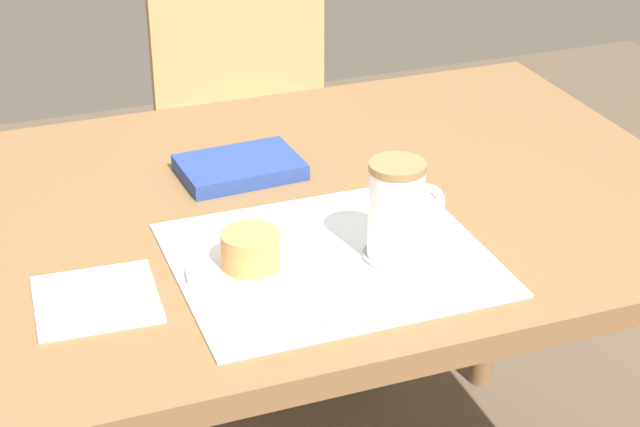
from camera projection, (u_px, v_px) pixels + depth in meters
name	position (u px, v px, depth m)	size (l,w,h in m)	color
dining_table	(316.00, 243.00, 1.61)	(1.14, 0.82, 0.71)	brown
wooden_chair	(256.00, 143.00, 2.31)	(0.43, 0.43, 0.87)	tan
placemat	(331.00, 259.00, 1.41)	(0.41, 0.35, 0.00)	white
pastry_plate	(251.00, 269.00, 1.37)	(0.17, 0.17, 0.01)	white
pastry	(250.00, 249.00, 1.35)	(0.08, 0.08, 0.05)	tan
coffee_coaster	(394.00, 255.00, 1.41)	(0.08, 0.08, 0.01)	#99999E
coffee_mug	(398.00, 209.00, 1.38)	(0.11, 0.07, 0.13)	white
teaspoon	(372.00, 307.00, 1.29)	(0.01, 0.01, 0.13)	silver
paper_napkin	(96.00, 299.00, 1.32)	(0.15, 0.15, 0.00)	white
small_book	(240.00, 167.00, 1.63)	(0.18, 0.12, 0.02)	navy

